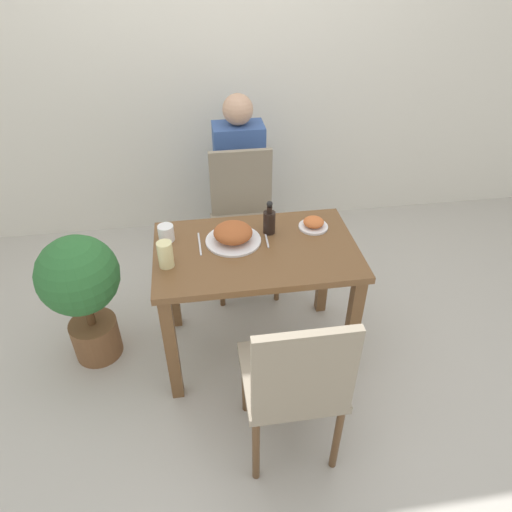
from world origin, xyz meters
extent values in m
plane|color=#B7B2A8|center=(0.00, 0.00, 0.00)|extent=(16.00, 16.00, 0.00)
cube|color=silver|center=(0.00, 1.48, 1.30)|extent=(8.00, 0.05, 2.60)
cube|color=brown|center=(0.00, 0.00, 0.70)|extent=(1.02, 0.64, 0.04)
cube|color=brown|center=(-0.46, -0.27, 0.34)|extent=(0.06, 0.06, 0.68)
cube|color=brown|center=(0.46, -0.27, 0.34)|extent=(0.06, 0.06, 0.68)
cube|color=brown|center=(-0.46, 0.27, 0.34)|extent=(0.06, 0.06, 0.68)
cube|color=brown|center=(0.46, 0.27, 0.34)|extent=(0.06, 0.06, 0.68)
cube|color=gray|center=(0.06, -0.60, 0.45)|extent=(0.42, 0.42, 0.04)
cube|color=gray|center=(0.06, -0.79, 0.69)|extent=(0.40, 0.04, 0.44)
cylinder|color=brown|center=(0.24, -0.42, 0.22)|extent=(0.03, 0.03, 0.43)
cylinder|color=brown|center=(-0.12, -0.42, 0.22)|extent=(0.03, 0.03, 0.43)
cylinder|color=brown|center=(0.24, -0.78, 0.22)|extent=(0.03, 0.03, 0.43)
cylinder|color=brown|center=(-0.12, -0.78, 0.22)|extent=(0.03, 0.03, 0.43)
cube|color=gray|center=(0.02, 0.58, 0.45)|extent=(0.42, 0.42, 0.04)
cube|color=gray|center=(0.02, 0.77, 0.69)|extent=(0.40, 0.04, 0.44)
cylinder|color=brown|center=(-0.16, 0.40, 0.22)|extent=(0.03, 0.03, 0.43)
cylinder|color=brown|center=(0.20, 0.40, 0.22)|extent=(0.03, 0.03, 0.43)
cylinder|color=brown|center=(-0.16, 0.76, 0.22)|extent=(0.03, 0.03, 0.43)
cylinder|color=brown|center=(0.20, 0.76, 0.22)|extent=(0.03, 0.03, 0.43)
cylinder|color=white|center=(-0.11, 0.08, 0.73)|extent=(0.28, 0.28, 0.01)
ellipsoid|color=#A35128|center=(-0.11, 0.08, 0.78)|extent=(0.20, 0.20, 0.09)
cylinder|color=white|center=(0.33, 0.14, 0.73)|extent=(0.16, 0.16, 0.01)
ellipsoid|color=#CC6633|center=(0.33, 0.14, 0.76)|extent=(0.11, 0.11, 0.05)
cylinder|color=white|center=(-0.44, 0.14, 0.76)|extent=(0.08, 0.08, 0.08)
cylinder|color=beige|center=(-0.44, -0.08, 0.79)|extent=(0.07, 0.07, 0.13)
cylinder|color=black|center=(0.09, 0.13, 0.78)|extent=(0.06, 0.06, 0.12)
cylinder|color=black|center=(0.09, 0.13, 0.86)|extent=(0.03, 0.03, 0.03)
sphere|color=black|center=(0.09, 0.13, 0.89)|extent=(0.03, 0.03, 0.03)
cube|color=silver|center=(-0.28, 0.08, 0.72)|extent=(0.01, 0.20, 0.00)
cube|color=silver|center=(0.07, 0.08, 0.72)|extent=(0.02, 0.17, 0.00)
cylinder|color=brown|center=(-0.91, 0.10, 0.12)|extent=(0.26, 0.26, 0.24)
cylinder|color=brown|center=(-0.91, 0.10, 0.30)|extent=(0.05, 0.05, 0.13)
sphere|color=#2D6B33|center=(-0.91, 0.10, 0.58)|extent=(0.42, 0.42, 0.42)
cube|color=#2D3347|center=(0.04, 1.05, 0.23)|extent=(0.28, 0.20, 0.45)
cube|color=#385699|center=(0.04, 1.05, 0.71)|extent=(0.34, 0.22, 0.52)
sphere|color=tan|center=(0.04, 1.05, 1.07)|extent=(0.20, 0.20, 0.20)
camera|label=1|loc=(-0.28, -1.85, 2.05)|focal=32.00mm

